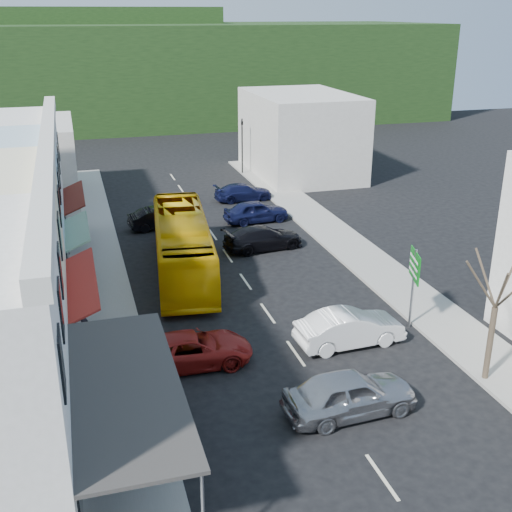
{
  "coord_description": "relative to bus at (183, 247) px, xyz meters",
  "views": [
    {
      "loc": [
        -8.26,
        -22.38,
        13.53
      ],
      "look_at": [
        0.0,
        6.0,
        2.2
      ],
      "focal_mm": 45.0,
      "sensor_mm": 36.0,
      "label": 1
    }
  ],
  "objects": [
    {
      "name": "distant_block_right",
      "position": [
        13.98,
        19.98,
        1.95
      ],
      "size": [
        8.0,
        12.0,
        7.0
      ],
      "primitive_type": "cube",
      "color": "#B7B2A8",
      "rests_on": "ground"
    },
    {
      "name": "distant_block_left",
      "position": [
        -9.02,
        16.98,
        1.45
      ],
      "size": [
        8.0,
        10.0,
        6.0
      ],
      "primitive_type": "cube",
      "color": "#B7B2A8",
      "rests_on": "ground"
    },
    {
      "name": "hillside",
      "position": [
        1.52,
        55.07,
        5.18
      ],
      "size": [
        80.0,
        26.0,
        14.0
      ],
      "color": "black",
      "rests_on": "ground"
    },
    {
      "name": "bus",
      "position": [
        0.0,
        0.0,
        0.0
      ],
      "size": [
        3.82,
        11.81,
        3.1
      ],
      "primitive_type": "imported",
      "rotation": [
        0.0,
        0.0,
        -0.12
      ],
      "color": "#E8AC06",
      "rests_on": "ground"
    },
    {
      "name": "car_black_near",
      "position": [
        5.35,
        2.55,
        -0.85
      ],
      "size": [
        4.71,
        2.45,
        1.4
      ],
      "primitive_type": "imported",
      "rotation": [
        0.0,
        0.0,
        1.71
      ],
      "color": "black",
      "rests_on": "ground"
    },
    {
      "name": "car_silver",
      "position": [
        3.37,
        -14.62,
        -0.85
      ],
      "size": [
        4.5,
        2.05,
        1.4
      ],
      "primitive_type": "imported",
      "rotation": [
        0.0,
        0.0,
        1.63
      ],
      "color": "#9F9FA3",
      "rests_on": "ground"
    },
    {
      "name": "ground",
      "position": [
        2.98,
        -10.02,
        -1.55
      ],
      "size": [
        120.0,
        120.0,
        0.0
      ],
      "primitive_type": "plane",
      "color": "black",
      "rests_on": "ground"
    },
    {
      "name": "direction_sign",
      "position": [
        8.78,
        -9.18,
        0.34
      ],
      "size": [
        1.1,
        1.8,
        3.78
      ],
      "primitive_type": null,
      "rotation": [
        0.0,
        0.0,
        -0.28
      ],
      "color": "#066111",
      "rests_on": "ground"
    },
    {
      "name": "car_navy_mid",
      "position": [
        6.42,
        7.77,
        -0.85
      ],
      "size": [
        4.55,
        2.2,
        1.4
      ],
      "primitive_type": "imported",
      "rotation": [
        0.0,
        0.0,
        1.66
      ],
      "color": "black",
      "rests_on": "ground"
    },
    {
      "name": "traffic_signal",
      "position": [
        9.06,
        21.19,
        0.89
      ],
      "size": [
        0.64,
        1.05,
        4.89
      ],
      "primitive_type": null,
      "rotation": [
        0.0,
        0.0,
        3.22
      ],
      "color": "black",
      "rests_on": "ground"
    },
    {
      "name": "car_black_far",
      "position": [
        -0.02,
        8.3,
        -0.85
      ],
      "size": [
        4.6,
        2.38,
        1.4
      ],
      "primitive_type": "imported",
      "rotation": [
        0.0,
        0.0,
        1.71
      ],
      "color": "black",
      "rests_on": "ground"
    },
    {
      "name": "sidewalk_right",
      "position": [
        10.48,
        -0.02,
        -1.48
      ],
      "size": [
        3.0,
        52.0,
        0.15
      ],
      "primitive_type": "cube",
      "color": "gray",
      "rests_on": "ground"
    },
    {
      "name": "car_white",
      "position": [
        5.46,
        -9.92,
        -0.85
      ],
      "size": [
        4.49,
        2.04,
        1.4
      ],
      "primitive_type": "imported",
      "rotation": [
        0.0,
        0.0,
        1.63
      ],
      "color": "silver",
      "rests_on": "ground"
    },
    {
      "name": "street_tree",
      "position": [
        9.35,
        -14.1,
        1.61
      ],
      "size": [
        2.75,
        2.75,
        6.32
      ],
      "primitive_type": null,
      "rotation": [
        0.0,
        0.0,
        0.2
      ],
      "color": "#3B2F23",
      "rests_on": "ground"
    },
    {
      "name": "car_navy_far",
      "position": [
        6.99,
        13.21,
        -0.85
      ],
      "size": [
        4.6,
        2.1,
        1.4
      ],
      "primitive_type": "imported",
      "rotation": [
        0.0,
        0.0,
        1.63
      ],
      "color": "black",
      "rests_on": "ground"
    },
    {
      "name": "pedestrian_left",
      "position": [
        -5.51,
        -6.93,
        -0.55
      ],
      "size": [
        0.51,
        0.67,
        1.7
      ],
      "primitive_type": "imported",
      "rotation": [
        0.0,
        0.0,
        1.37
      ],
      "color": "black",
      "rests_on": "sidewalk_left"
    },
    {
      "name": "car_red",
      "position": [
        -1.38,
        -9.68,
        -0.85
      ],
      "size": [
        4.65,
        2.02,
        1.4
      ],
      "primitive_type": "imported",
      "rotation": [
        0.0,
        0.0,
        1.54
      ],
      "color": "maroon",
      "rests_on": "ground"
    },
    {
      "name": "sidewalk_left",
      "position": [
        -4.52,
        -0.02,
        -1.48
      ],
      "size": [
        3.0,
        52.0,
        0.15
      ],
      "primitive_type": "cube",
      "color": "gray",
      "rests_on": "ground"
    }
  ]
}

